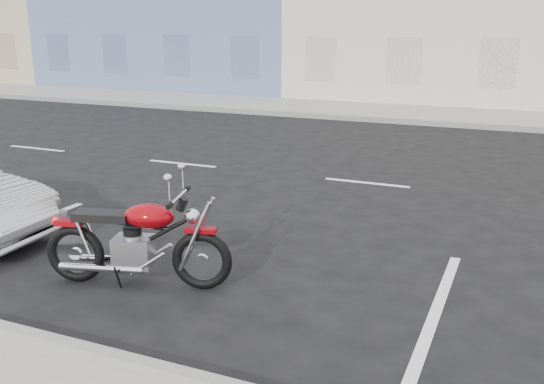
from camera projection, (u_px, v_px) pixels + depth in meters
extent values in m
plane|color=black|center=(479.00, 195.00, 10.51)|extent=(120.00, 120.00, 0.00)
cube|color=gray|center=(346.00, 110.00, 20.09)|extent=(80.00, 3.40, 0.15)
cube|color=gray|center=(330.00, 117.00, 18.59)|extent=(80.00, 0.12, 0.16)
torus|color=black|center=(270.00, 265.00, 6.63)|extent=(0.69, 0.29, 0.68)
torus|color=black|center=(140.00, 258.00, 6.82)|extent=(0.69, 0.29, 0.68)
cube|color=maroon|center=(270.00, 234.00, 6.53)|extent=(0.37, 0.22, 0.05)
cube|color=maroon|center=(135.00, 226.00, 6.73)|extent=(0.34, 0.24, 0.06)
cube|color=gray|center=(200.00, 256.00, 6.71)|extent=(0.50, 0.41, 0.35)
ellipsoid|color=maroon|center=(217.00, 220.00, 6.57)|extent=(0.64, 0.49, 0.28)
cube|color=black|center=(169.00, 220.00, 6.65)|extent=(0.68, 0.43, 0.09)
cylinder|color=silver|center=(248.00, 201.00, 6.46)|extent=(0.23, 0.70, 0.04)
sphere|color=silver|center=(262.00, 221.00, 6.50)|extent=(0.17, 0.17, 0.17)
cylinder|color=silver|center=(168.00, 273.00, 6.67)|extent=(0.96, 0.34, 0.08)
cylinder|color=silver|center=(175.00, 264.00, 6.94)|extent=(0.96, 0.34, 0.08)
cylinder|color=silver|center=(265.00, 239.00, 6.55)|extent=(0.39, 0.15, 0.81)
cylinder|color=black|center=(219.00, 243.00, 6.64)|extent=(0.81, 0.27, 0.50)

